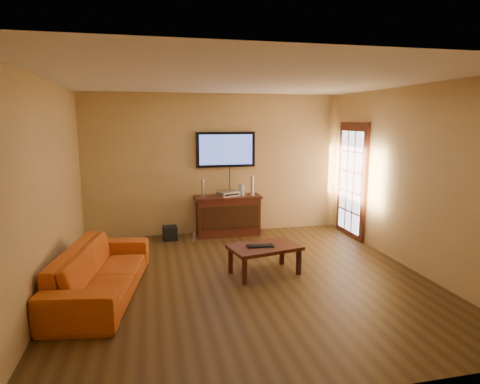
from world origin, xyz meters
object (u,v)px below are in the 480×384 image
object	(u,v)px
speaker_left	(203,189)
keyboard	(260,246)
media_console	(228,215)
speaker_right	(252,186)
television	(226,150)
bottle	(194,237)
sofa	(101,263)
subwoofer	(170,233)
coffee_table	(265,250)
game_console	(241,190)
av_receiver	(228,194)

from	to	relation	value
speaker_left	keyboard	bearing A→B (deg)	-75.99
media_console	speaker_right	distance (m)	0.73
media_console	television	bearing A→B (deg)	90.00
speaker_left	bottle	size ratio (longest dim) A/B	1.48
television	keyboard	distance (m)	2.61
sofa	subwoofer	xyz separation A→B (m)	(0.96, 2.24, -0.29)
sofa	bottle	size ratio (longest dim) A/B	9.58
subwoofer	speaker_right	bearing A→B (deg)	-0.53
speaker_left	subwoofer	world-z (taller)	speaker_left
television	keyboard	bearing A→B (deg)	-88.58
speaker_right	television	bearing A→B (deg)	155.02
media_console	sofa	bearing A→B (deg)	-131.73
media_console	speaker_right	world-z (taller)	speaker_right
subwoofer	coffee_table	bearing A→B (deg)	-61.18
speaker_right	game_console	size ratio (longest dim) A/B	1.73
speaker_right	av_receiver	xyz separation A→B (m)	(-0.47, 0.02, -0.13)
television	subwoofer	xyz separation A→B (m)	(-1.12, -0.29, -1.51)
av_receiver	subwoofer	size ratio (longest dim) A/B	1.49
television	keyboard	size ratio (longest dim) A/B	2.92
media_console	speaker_left	bearing A→B (deg)	176.72
bottle	television	bearing A→B (deg)	39.59
game_console	bottle	bearing A→B (deg)	-172.85
speaker_right	bottle	xyz separation A→B (m)	(-1.18, -0.37, -0.84)
sofa	television	bearing A→B (deg)	-30.13
television	subwoofer	bearing A→B (deg)	-165.34
av_receiver	bottle	xyz separation A→B (m)	(-0.71, -0.39, -0.71)
game_console	media_console	bearing A→B (deg)	167.89
media_console	subwoofer	world-z (taller)	media_console
television	av_receiver	bearing A→B (deg)	-88.30
av_receiver	bottle	bearing A→B (deg)	-173.87
sofa	bottle	xyz separation A→B (m)	(1.37, 1.95, -0.31)
media_console	coffee_table	size ratio (longest dim) A/B	1.16
coffee_table	keyboard	xyz separation A→B (m)	(-0.07, -0.02, 0.07)
sofa	game_console	xyz separation A→B (m)	(2.35, 2.35, 0.46)
subwoofer	bottle	world-z (taller)	subwoofer
speaker_left	game_console	distance (m)	0.75
coffee_table	speaker_left	xyz separation A→B (m)	(-0.61, 2.12, 0.56)
coffee_table	bottle	distance (m)	1.92
media_console	coffee_table	bearing A→B (deg)	-86.43
av_receiver	keyboard	bearing A→B (deg)	-111.06
game_console	subwoofer	xyz separation A→B (m)	(-1.39, -0.11, -0.75)
speaker_left	av_receiver	bearing A→B (deg)	-2.66
av_receiver	subwoofer	distance (m)	1.32
coffee_table	game_console	size ratio (longest dim) A/B	4.99
subwoofer	keyboard	size ratio (longest dim) A/B	0.65
speaker_left	game_console	size ratio (longest dim) A/B	1.52
coffee_table	keyboard	world-z (taller)	keyboard
sofa	subwoofer	distance (m)	2.46
speaker_left	bottle	world-z (taller)	speaker_left
media_console	keyboard	bearing A→B (deg)	-88.44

